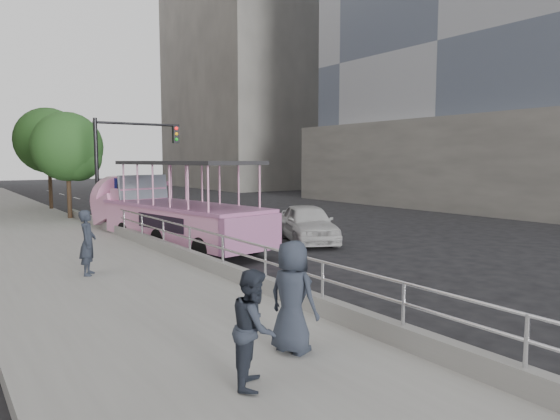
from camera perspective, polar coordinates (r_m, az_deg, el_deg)
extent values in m
plane|color=black|center=(14.84, 4.24, -7.05)|extent=(160.00, 160.00, 0.00)
cube|color=#999994|center=(21.70, -25.56, -3.12)|extent=(5.50, 80.00, 0.30)
cube|color=gray|center=(14.79, -10.23, -5.27)|extent=(0.24, 30.00, 0.36)
cylinder|color=silver|center=(7.20, 26.36, -13.25)|extent=(0.07, 0.07, 0.70)
cylinder|color=silver|center=(8.29, 13.96, -10.34)|extent=(0.07, 0.07, 0.70)
cylinder|color=silver|center=(9.67, 4.92, -7.86)|extent=(0.07, 0.07, 0.70)
cylinder|color=silver|center=(11.24, -1.66, -5.92)|extent=(0.07, 0.07, 0.70)
cylinder|color=silver|center=(12.93, -6.54, -4.42)|extent=(0.07, 0.07, 0.70)
cylinder|color=silver|center=(14.70, -10.26, -3.24)|extent=(0.07, 0.07, 0.70)
cylinder|color=silver|center=(16.52, -13.17, -2.32)|extent=(0.07, 0.07, 0.70)
cylinder|color=silver|center=(18.37, -15.49, -1.57)|extent=(0.07, 0.07, 0.70)
cylinder|color=silver|center=(20.26, -17.38, -0.96)|extent=(0.07, 0.07, 0.70)
cylinder|color=silver|center=(22.16, -18.94, -0.45)|extent=(0.07, 0.07, 0.70)
cylinder|color=silver|center=(24.08, -20.26, -0.03)|extent=(0.07, 0.07, 0.70)
cylinder|color=silver|center=(14.70, -10.26, -3.24)|extent=(0.06, 22.00, 0.06)
cylinder|color=silver|center=(14.65, -10.29, -1.97)|extent=(0.06, 22.00, 0.06)
cylinder|color=black|center=(16.13, -8.81, -4.54)|extent=(0.45, 0.88, 0.84)
cylinder|color=black|center=(17.37, -3.21, -3.74)|extent=(0.45, 0.88, 0.84)
cylinder|color=black|center=(18.32, -13.52, -3.40)|extent=(0.45, 0.88, 0.84)
cylinder|color=black|center=(19.42, -8.25, -2.79)|extent=(0.45, 0.88, 0.84)
cylinder|color=black|center=(20.61, -17.20, -2.49)|extent=(0.45, 0.88, 0.84)
cylinder|color=black|center=(21.60, -12.29, -2.00)|extent=(0.45, 0.88, 0.84)
cube|color=pink|center=(18.93, -11.14, -1.41)|extent=(3.48, 7.96, 1.17)
cube|color=pink|center=(22.82, -17.25, 0.24)|extent=(2.57, 2.32, 1.47)
cylinder|color=pink|center=(23.51, -18.14, 1.05)|extent=(2.28, 0.98, 2.20)
cube|color=#9E5C8C|center=(15.74, -3.31, -2.74)|extent=(2.37, 0.68, 1.17)
cube|color=#9E5C8C|center=(18.87, -11.18, 0.53)|extent=(3.64, 8.26, 0.11)
cube|color=black|center=(18.48, -10.65, 5.33)|extent=(3.39, 6.50, 0.13)
cube|color=#9CAAB9|center=(21.29, -15.36, 2.56)|extent=(2.16, 0.52, 0.98)
cube|color=pink|center=(21.68, -15.87, 1.86)|extent=(2.18, 1.24, 0.47)
imported|color=silver|center=(19.98, 3.17, -1.51)|extent=(3.49, 4.83, 1.53)
imported|color=#29303C|center=(13.86, -21.12, -3.49)|extent=(0.63, 0.74, 1.70)
imported|color=#29303C|center=(6.76, -2.95, -13.26)|extent=(0.93, 0.96, 1.56)
imported|color=#29303C|center=(7.82, 1.43, -9.85)|extent=(0.79, 0.99, 1.76)
cylinder|color=black|center=(21.25, -17.92, -0.27)|extent=(0.07, 0.07, 2.32)
cube|color=#0B1052|center=(21.18, -18.00, 2.35)|extent=(0.15, 0.56, 0.83)
cube|color=silver|center=(21.19, -17.92, 2.35)|extent=(0.09, 0.36, 0.51)
cylinder|color=black|center=(24.53, -20.19, 3.80)|extent=(0.18, 0.18, 5.20)
cylinder|color=black|center=(25.16, -15.92, 9.44)|extent=(4.20, 0.12, 0.12)
cube|color=black|center=(25.82, -11.86, 8.43)|extent=(0.28, 0.22, 0.85)
sphere|color=red|center=(25.72, -11.76, 9.12)|extent=(0.16, 0.16, 0.16)
cylinder|color=#362618|center=(27.86, -22.95, 1.70)|extent=(0.22, 0.22, 3.08)
sphere|color=#295622|center=(27.82, -23.15, 6.68)|extent=(3.52, 3.52, 3.52)
sphere|color=#295622|center=(27.60, -22.16, 5.59)|extent=(2.42, 2.42, 2.42)
cylinder|color=#362618|center=(33.77, -24.77, 2.59)|extent=(0.22, 0.22, 3.47)
sphere|color=#295622|center=(33.76, -24.96, 7.22)|extent=(3.97, 3.97, 3.97)
sphere|color=#295622|center=(33.52, -24.15, 6.20)|extent=(2.73, 2.73, 2.73)
cube|color=gray|center=(44.53, 26.72, 4.77)|extent=(26.00, 26.00, 6.00)
cube|color=gray|center=(65.03, -1.52, 17.02)|extent=(20.00, 20.00, 32.00)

